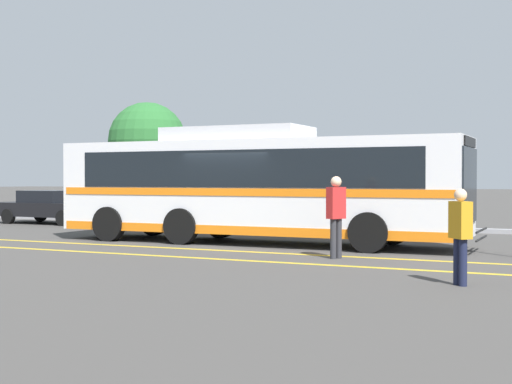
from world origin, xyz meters
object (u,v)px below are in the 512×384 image
(pedestrian_1, at_px, (460,231))
(pedestrian_0, at_px, (336,211))
(parked_car_0, at_px, (51,207))
(tree_0, at_px, (147,141))
(parked_car_2, at_px, (319,210))
(parked_car_1, at_px, (178,210))
(transit_bus, at_px, (255,185))

(pedestrian_1, bearing_deg, pedestrian_0, 6.89)
(parked_car_0, relative_size, pedestrian_0, 2.52)
(pedestrian_1, distance_m, tree_0, 23.56)
(parked_car_2, relative_size, tree_0, 0.81)
(parked_car_2, xyz_separation_m, pedestrian_1, (6.44, -10.56, 0.20))
(parked_car_0, relative_size, parked_car_2, 1.07)
(parked_car_0, xyz_separation_m, tree_0, (0.64, 5.97, 2.90))
(parked_car_2, relative_size, pedestrian_1, 2.68)
(parked_car_1, relative_size, tree_0, 0.75)
(parked_car_2, distance_m, pedestrian_0, 8.25)
(parked_car_2, bearing_deg, parked_car_1, -89.55)
(tree_0, bearing_deg, transit_bus, -44.39)
(transit_bus, xyz_separation_m, parked_car_0, (-11.21, 4.38, -0.96))
(parked_car_0, distance_m, tree_0, 6.66)
(transit_bus, height_order, pedestrian_1, transit_bus)
(parked_car_2, distance_m, pedestrian_1, 12.37)
(parked_car_0, height_order, tree_0, tree_0)
(parked_car_1, distance_m, pedestrian_1, 15.83)
(parked_car_1, relative_size, pedestrian_0, 2.18)
(pedestrian_0, bearing_deg, transit_bus, -101.51)
(parked_car_2, bearing_deg, parked_car_0, -88.83)
(parked_car_0, height_order, pedestrian_1, pedestrian_1)
(transit_bus, bearing_deg, tree_0, -134.67)
(transit_bus, distance_m, parked_car_0, 12.07)
(parked_car_0, bearing_deg, pedestrian_0, 66.08)
(parked_car_1, distance_m, pedestrian_0, 11.45)
(transit_bus, height_order, parked_car_1, transit_bus)
(parked_car_1, xyz_separation_m, pedestrian_1, (11.95, -10.37, 0.28))
(pedestrian_1, bearing_deg, tree_0, 6.42)
(parked_car_2, bearing_deg, pedestrian_0, 21.45)
(transit_bus, xyz_separation_m, pedestrian_1, (6.52, -5.65, -0.72))
(parked_car_1, height_order, tree_0, tree_0)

